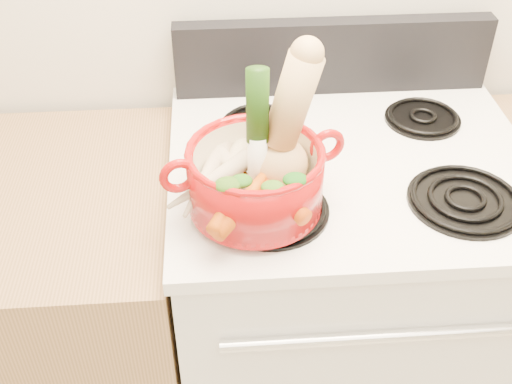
{
  "coord_description": "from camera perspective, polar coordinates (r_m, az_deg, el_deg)",
  "views": [
    {
      "loc": [
        -0.29,
        0.31,
        1.75
      ],
      "look_at": [
        -0.22,
        1.22,
        1.01
      ],
      "focal_mm": 45.0,
      "sensor_mm": 36.0,
      "label": 1
    }
  ],
  "objects": [
    {
      "name": "burner_front_right",
      "position": [
        1.31,
        18.11,
        -0.59
      ],
      "size": [
        0.22,
        0.22,
        0.02
      ],
      "primitive_type": "cylinder",
      "color": "black",
      "rests_on": "cooktop"
    },
    {
      "name": "dutch_oven",
      "position": [
        1.18,
        -0.07,
        1.2
      ],
      "size": [
        0.31,
        0.31,
        0.12
      ],
      "primitive_type": "cylinder",
      "rotation": [
        0.0,
        0.0,
        0.26
      ],
      "color": "#9D0B0A",
      "rests_on": "burner_front_left"
    },
    {
      "name": "parsnip_2",
      "position": [
        1.22,
        -2.12,
        2.3
      ],
      "size": [
        0.13,
        0.19,
        0.06
      ],
      "primitive_type": "cone",
      "rotation": [
        1.66,
        0.0,
        0.49
      ],
      "color": "beige",
      "rests_on": "dutch_oven"
    },
    {
      "name": "carrot_3",
      "position": [
        1.12,
        -2.54,
        -1.2
      ],
      "size": [
        0.08,
        0.14,
        0.04
      ],
      "primitive_type": "cone",
      "rotation": [
        1.66,
        0.0,
        -0.38
      ],
      "color": "#DE570B",
      "rests_on": "dutch_oven"
    },
    {
      "name": "cooktop",
      "position": [
        1.39,
        8.54,
        2.42
      ],
      "size": [
        0.78,
        0.67,
        0.03
      ],
      "primitive_type": "cube",
      "color": "white",
      "rests_on": "stove_body"
    },
    {
      "name": "burner_back_right",
      "position": [
        1.54,
        14.61,
        6.47
      ],
      "size": [
        0.17,
        0.17,
        0.02
      ],
      "primitive_type": "cylinder",
      "color": "black",
      "rests_on": "cooktop"
    },
    {
      "name": "oven_handle",
      "position": [
        1.26,
        10.84,
        -12.57
      ],
      "size": [
        0.6,
        0.02,
        0.02
      ],
      "primitive_type": "cylinder",
      "rotation": [
        0.0,
        1.57,
        0.0
      ],
      "color": "silver",
      "rests_on": "stove_body"
    },
    {
      "name": "carrot_0",
      "position": [
        1.17,
        0.12,
        -0.52
      ],
      "size": [
        0.07,
        0.16,
        0.04
      ],
      "primitive_type": "cone",
      "rotation": [
        1.66,
        0.0,
        0.27
      ],
      "color": "#DE410B",
      "rests_on": "dutch_oven"
    },
    {
      "name": "squash",
      "position": [
        1.15,
        2.21,
        6.13
      ],
      "size": [
        0.19,
        0.14,
        0.29
      ],
      "primitive_type": null,
      "rotation": [
        0.0,
        0.24,
        -0.17
      ],
      "color": "tan",
      "rests_on": "dutch_oven"
    },
    {
      "name": "control_backsplash",
      "position": [
        1.59,
        6.82,
        11.91
      ],
      "size": [
        0.76,
        0.05,
        0.18
      ],
      "primitive_type": "cube",
      "color": "black",
      "rests_on": "cooktop"
    },
    {
      "name": "parsnip_0",
      "position": [
        1.21,
        -2.5,
        1.49
      ],
      "size": [
        0.12,
        0.22,
        0.06
      ],
      "primitive_type": "cone",
      "rotation": [
        1.66,
        0.0,
        -0.35
      ],
      "color": "#F0EAC4",
      "rests_on": "dutch_oven"
    },
    {
      "name": "leek",
      "position": [
        1.14,
        0.14,
        5.43
      ],
      "size": [
        0.04,
        0.05,
        0.26
      ],
      "primitive_type": "cylinder",
      "rotation": [
        -0.03,
        0.0,
        -0.05
      ],
      "color": "white",
      "rests_on": "dutch_oven"
    },
    {
      "name": "pot_handle_left",
      "position": [
        1.13,
        -6.9,
        1.44
      ],
      "size": [
        0.07,
        0.03,
        0.07
      ],
      "primitive_type": "torus",
      "rotation": [
        1.57,
        0.0,
        0.26
      ],
      "color": "#9D0B0A",
      "rests_on": "dutch_oven"
    },
    {
      "name": "pot_handle_right",
      "position": [
        1.2,
        6.34,
        4.14
      ],
      "size": [
        0.07,
        0.03,
        0.07
      ],
      "primitive_type": "torus",
      "rotation": [
        1.57,
        0.0,
        0.26
      ],
      "color": "#9D0B0A",
      "rests_on": "dutch_oven"
    },
    {
      "name": "carrot_2",
      "position": [
        1.16,
        1.61,
        -0.01
      ],
      "size": [
        0.12,
        0.17,
        0.05
      ],
      "primitive_type": "cone",
      "rotation": [
        1.66,
        0.0,
        0.55
      ],
      "color": "#D24F0A",
      "rests_on": "dutch_oven"
    },
    {
      "name": "burner_front_left",
      "position": [
        1.23,
        1.34,
        -1.45
      ],
      "size": [
        0.22,
        0.22,
        0.02
      ],
      "primitive_type": "cylinder",
      "color": "black",
      "rests_on": "cooktop"
    },
    {
      "name": "carrot_1",
      "position": [
        1.13,
        -0.85,
        -1.35
      ],
      "size": [
        0.14,
        0.15,
        0.05
      ],
      "primitive_type": "cone",
      "rotation": [
        1.66,
        0.0,
        -0.72
      ],
      "color": "#CA620A",
      "rests_on": "dutch_oven"
    },
    {
      "name": "parsnip_3",
      "position": [
        1.18,
        -4.2,
        1.03
      ],
      "size": [
        0.18,
        0.14,
        0.06
      ],
      "primitive_type": "cone",
      "rotation": [
        1.66,
        0.0,
        -0.97
      ],
      "color": "beige",
      "rests_on": "dutch_oven"
    },
    {
      "name": "parsnip_1",
      "position": [
        1.2,
        -4.52,
        1.36
      ],
      "size": [
        0.12,
        0.2,
        0.06
      ],
      "primitive_type": "cone",
      "rotation": [
        1.66,
        0.0,
        -0.41
      ],
      "color": "beige",
      "rests_on": "dutch_oven"
    },
    {
      "name": "stove_body",
      "position": [
        1.71,
        7.04,
        -10.49
      ],
      "size": [
        0.76,
        0.65,
        0.92
      ],
      "primitive_type": "cube",
      "color": "silver",
      "rests_on": "floor"
    },
    {
      "name": "carrot_4",
      "position": [
        1.16,
        0.35,
        0.9
      ],
      "size": [
        0.1,
        0.15,
        0.04
      ],
      "primitive_type": "cone",
      "rotation": [
        1.66,
        0.0,
        -0.51
      ],
      "color": "#D0590A",
      "rests_on": "dutch_oven"
    },
    {
      "name": "ginger",
      "position": [
        1.24,
        1.51,
        2.69
      ],
      "size": [
        0.11,
        0.1,
        0.05
      ],
      "primitive_type": "ellipsoid",
      "rotation": [
        0.0,
        0.0,
        0.43
      ],
      "color": "tan",
      "rests_on": "dutch_oven"
    },
    {
      "name": "burner_back_left",
      "position": [
        1.47,
        0.26,
        6.11
      ],
      "size": [
        0.17,
        0.17,
        0.02
      ],
      "primitive_type": "cylinder",
      "color": "black",
      "rests_on": "cooktop"
    }
  ]
}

